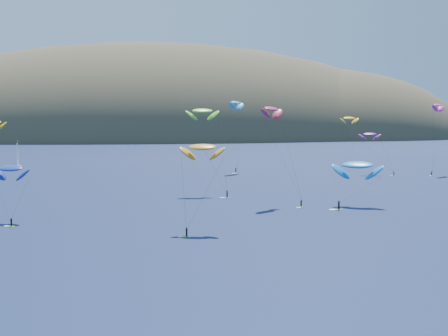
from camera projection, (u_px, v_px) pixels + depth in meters
ground at (390, 313)px, 66.00m from camera, size 2800.00×2800.00×0.00m
island at (176, 148)px, 624.92m from camera, size 730.00×300.00×210.00m
sailboat at (18, 166)px, 249.67m from camera, size 9.22×8.00×11.53m
kitesurfer_2 at (202, 147)px, 113.15m from camera, size 8.68×9.52×17.44m
kitesurfer_3 at (202, 111)px, 167.33m from camera, size 9.75×12.57×24.75m
kitesurfer_4 at (236, 103)px, 232.09m from camera, size 9.25×10.37×28.58m
kitesurfer_5 at (358, 165)px, 144.90m from camera, size 13.72×11.80×12.73m
kitesurfer_6 at (370, 134)px, 224.48m from camera, size 10.64×10.82×16.57m
kitesurfer_8 at (438, 105)px, 223.56m from camera, size 9.40×9.44×27.06m
kitesurfer_9 at (272, 109)px, 145.81m from camera, size 10.39×10.26×24.81m
kitesurfer_10 at (11, 168)px, 124.06m from camera, size 8.96×11.22×12.78m
kitesurfer_11 at (349, 118)px, 268.70m from camera, size 8.83×12.45×22.52m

